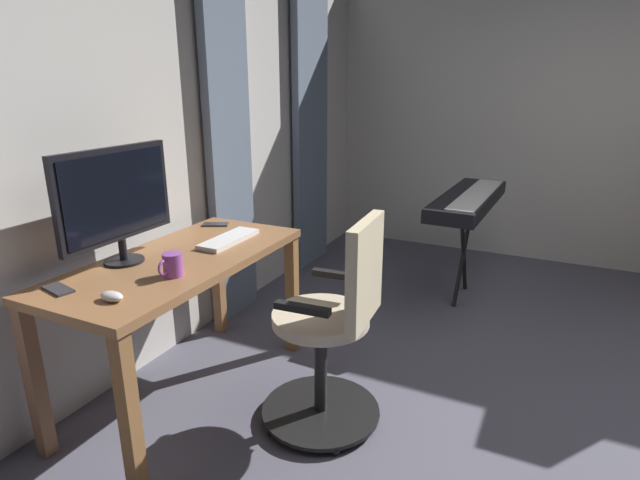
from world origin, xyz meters
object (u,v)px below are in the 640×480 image
computer_keyboard (229,239)px  computer_mouse (112,296)px  piano_keyboard (468,202)px  office_chair (334,332)px  cell_phone_face_up (215,224)px  desk (181,278)px  mug_coffee (172,265)px  cell_phone_by_monitor (58,289)px  computer_monitor (116,198)px

computer_keyboard → computer_mouse: computer_mouse is taller
computer_keyboard → piano_keyboard: piano_keyboard is taller
office_chair → cell_phone_face_up: bearing=62.5°
desk → mug_coffee: size_ratio=10.20×
computer_mouse → mug_coffee: (-0.30, 0.04, 0.03)m
mug_coffee → computer_mouse: bearing=-6.9°
cell_phone_by_monitor → cell_phone_face_up: (-1.04, -0.01, 0.00)m
piano_keyboard → desk: bearing=-27.2°
computer_monitor → cell_phone_by_monitor: size_ratio=4.31×
computer_keyboard → desk: bearing=-12.9°
cell_phone_face_up → mug_coffee: bearing=-3.3°
computer_keyboard → piano_keyboard: 1.79m
desk → piano_keyboard: bearing=150.9°
cell_phone_by_monitor → cell_phone_face_up: 1.04m
cell_phone_face_up → piano_keyboard: piano_keyboard is taller
mug_coffee → computer_monitor: bearing=-97.0°
desk → cell_phone_by_monitor: (0.52, -0.16, 0.11)m
computer_mouse → piano_keyboard: size_ratio=0.08×
office_chair → cell_phone_face_up: (-0.41, -0.94, 0.28)m
computer_mouse → computer_keyboard: bearing=-177.4°
computer_monitor → cell_phone_by_monitor: 0.47m
office_chair → mug_coffee: office_chair is taller
desk → computer_monitor: bearing=-49.4°
computer_mouse → piano_keyboard: 2.49m
cell_phone_by_monitor → mug_coffee: mug_coffee is taller
cell_phone_face_up → mug_coffee: 0.79m
desk → office_chair: (-0.11, 0.76, -0.17)m
computer_keyboard → mug_coffee: size_ratio=2.94×
computer_monitor → piano_keyboard: computer_monitor is taller
cell_phone_face_up → office_chair: bearing=39.1°
computer_mouse → cell_phone_face_up: computer_mouse is taller
computer_monitor → computer_keyboard: (-0.47, 0.26, -0.29)m
piano_keyboard → office_chair: bearing=-6.7°
computer_monitor → cell_phone_face_up: size_ratio=4.31×
mug_coffee → piano_keyboard: size_ratio=0.11×
computer_monitor → computer_keyboard: 0.61m
desk → computer_monitor: size_ratio=2.14×
office_chair → mug_coffee: bearing=113.0°
computer_mouse → piano_keyboard: bearing=158.6°
office_chair → computer_keyboard: 0.77m
cell_phone_by_monitor → cell_phone_face_up: same height
computer_mouse → cell_phone_face_up: 1.06m
computer_mouse → cell_phone_by_monitor: (0.02, -0.27, -0.01)m
mug_coffee → computer_keyboard: bearing=-171.9°
office_chair → computer_monitor: bearing=102.2°
computer_mouse → cell_phone_by_monitor: size_ratio=0.69×
desk → computer_monitor: computer_monitor is taller
computer_monitor → piano_keyboard: bearing=148.8°
office_chair → piano_keyboard: 1.75m
computer_keyboard → piano_keyboard: (-1.52, 0.95, -0.03)m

